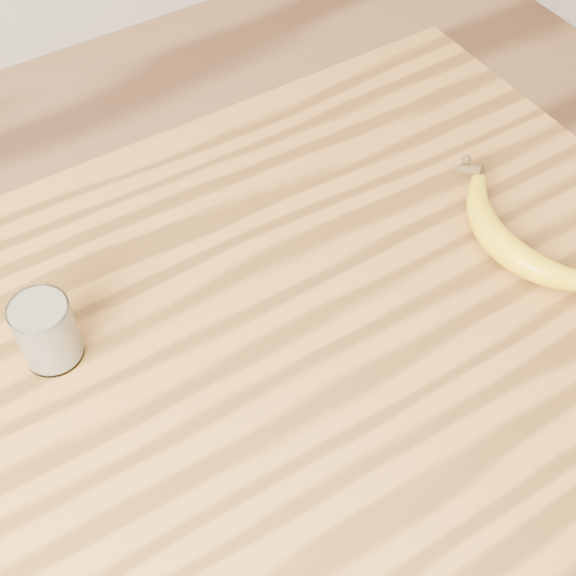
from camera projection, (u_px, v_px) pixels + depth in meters
room at (219, 3)px, 0.58m from camera, size 4.04×4.04×2.70m
table at (249, 408)px, 1.03m from camera, size 1.20×0.80×0.90m
smoothie_glass at (46, 331)px, 0.90m from camera, size 0.07×0.07×0.09m
banana at (503, 248)px, 1.01m from camera, size 0.13×0.33×0.04m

